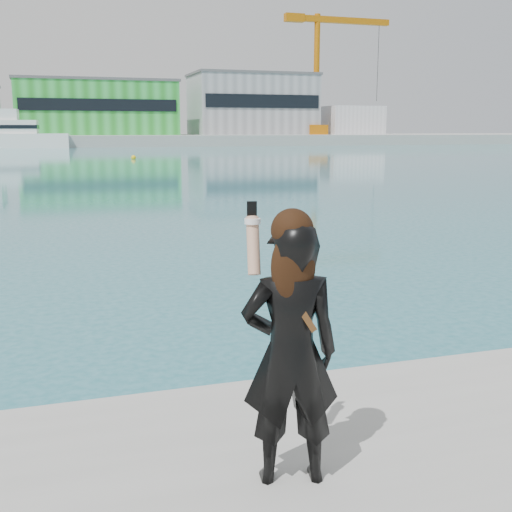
{
  "coord_description": "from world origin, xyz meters",
  "views": [
    {
      "loc": [
        -1.43,
        -4.19,
        3.01
      ],
      "look_at": [
        -0.08,
        0.04,
        2.13
      ],
      "focal_mm": 45.0,
      "sensor_mm": 36.0,
      "label": 1
    }
  ],
  "objects_px": {
    "dock_crane": "(322,70)",
    "woman": "(290,346)",
    "motor_yacht": "(10,134)",
    "buoy_near": "(134,159)"
  },
  "relations": [
    {
      "from": "dock_crane",
      "to": "woman",
      "type": "xyz_separation_m",
      "value": [
        -53.28,
        -122.66,
        -13.37
      ]
    },
    {
      "from": "motor_yacht",
      "to": "buoy_near",
      "type": "height_order",
      "value": "motor_yacht"
    },
    {
      "from": "dock_crane",
      "to": "woman",
      "type": "relative_size",
      "value": 13.51
    },
    {
      "from": "dock_crane",
      "to": "motor_yacht",
      "type": "distance_m",
      "value": 62.89
    },
    {
      "from": "motor_yacht",
      "to": "woman",
      "type": "bearing_deg",
      "value": -81.87
    },
    {
      "from": "motor_yacht",
      "to": "buoy_near",
      "type": "xyz_separation_m",
      "value": [
        14.38,
        -47.28,
        -2.34
      ]
    },
    {
      "from": "dock_crane",
      "to": "buoy_near",
      "type": "relative_size",
      "value": 48.0
    },
    {
      "from": "dock_crane",
      "to": "motor_yacht",
      "type": "xyz_separation_m",
      "value": [
        -60.64,
        -10.8,
        -12.72
      ]
    },
    {
      "from": "dock_crane",
      "to": "buoy_near",
      "type": "distance_m",
      "value": 75.76
    },
    {
      "from": "dock_crane",
      "to": "woman",
      "type": "height_order",
      "value": "dock_crane"
    }
  ]
}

